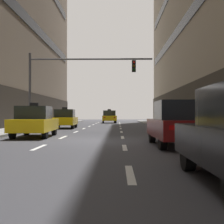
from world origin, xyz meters
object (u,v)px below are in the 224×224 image
Objects in this scene: taxi_driving_1 at (109,117)px; traffic_signal_0 at (70,76)px; taxi_driving_2 at (65,119)px; pedestrian_0 at (185,116)px; taxi_driving_0 at (35,122)px; car_parked_1 at (179,124)px.

traffic_signal_0 is (-2.27, -20.87, 3.17)m from taxi_driving_1.
pedestrian_0 is (8.46, -8.70, 0.32)m from taxi_driving_2.
taxi_driving_1 is at bearing 83.16° from taxi_driving_0.
traffic_signal_0 is at bearing -75.69° from taxi_driving_2.
traffic_signal_0 is at bearing -96.22° from taxi_driving_1.
taxi_driving_1 is at bearing 78.53° from taxi_driving_2.
taxi_driving_0 is at bearing -98.96° from traffic_signal_0.
traffic_signal_0 is 5.28× the size of pedestrian_0.
taxi_driving_2 is 0.96× the size of car_parked_1.
taxi_driving_1 is at bearing 83.78° from traffic_signal_0.
taxi_driving_2 is 2.60× the size of pedestrian_0.
taxi_driving_1 reaches higher than pedestrian_0.
car_parked_1 is at bearing -34.02° from taxi_driving_0.
taxi_driving_1 is 31.65m from car_parked_1.
taxi_driving_2 reaches higher than car_parked_1.
car_parked_1 is 0.51× the size of traffic_signal_0.
taxi_driving_2 is at bearing -101.47° from taxi_driving_1.
pedestrian_0 is (8.32, 1.59, 0.32)m from taxi_driving_0.
pedestrian_0 is at bearing -45.79° from taxi_driving_2.
taxi_driving_2 is 0.49× the size of traffic_signal_0.
traffic_signal_0 is (1.09, -4.28, 3.23)m from taxi_driving_2.
car_parked_1 is 6.35m from pedestrian_0.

